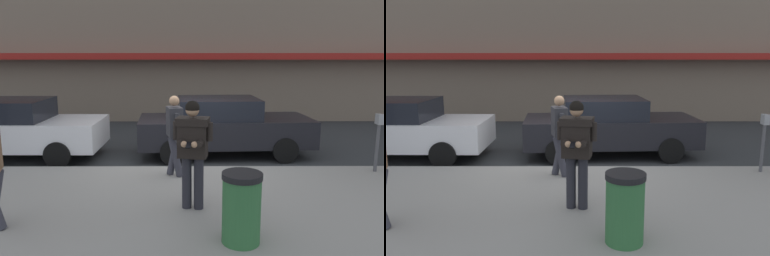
% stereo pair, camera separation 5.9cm
% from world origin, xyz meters
% --- Properties ---
extents(ground_plane, '(80.00, 80.00, 0.00)m').
position_xyz_m(ground_plane, '(0.00, 0.00, 0.00)').
color(ground_plane, '#2B2D30').
extents(sidewalk, '(32.00, 5.30, 0.14)m').
position_xyz_m(sidewalk, '(1.00, -2.85, 0.07)').
color(sidewalk, gray).
rests_on(sidewalk, ground).
extents(curb_paint_line, '(28.00, 0.12, 0.01)m').
position_xyz_m(curb_paint_line, '(1.00, 0.05, 0.00)').
color(curb_paint_line, silver).
rests_on(curb_paint_line, ground).
extents(parked_sedan_near, '(4.52, 1.97, 1.54)m').
position_xyz_m(parked_sedan_near, '(-4.34, 1.04, 0.79)').
color(parked_sedan_near, silver).
rests_on(parked_sedan_near, ground).
extents(parked_sedan_mid, '(4.60, 2.13, 1.54)m').
position_xyz_m(parked_sedan_mid, '(1.11, 1.33, 0.79)').
color(parked_sedan_mid, black).
rests_on(parked_sedan_mid, ground).
extents(man_texting_on_phone, '(0.64, 0.63, 1.81)m').
position_xyz_m(man_texting_on_phone, '(0.27, -2.59, 1.25)').
color(man_texting_on_phone, '#23232B').
rests_on(man_texting_on_phone, sidewalk).
extents(pedestrian_with_bag, '(0.40, 0.72, 1.70)m').
position_xyz_m(pedestrian_with_bag, '(-0.10, -0.84, 1.11)').
color(pedestrian_with_bag, '#33333D').
rests_on(pedestrian_with_bag, sidewalk).
extents(parking_meter, '(0.12, 0.18, 1.27)m').
position_xyz_m(parking_meter, '(4.29, -0.60, 0.97)').
color(parking_meter, '#4C4C51').
rests_on(parking_meter, sidewalk).
extents(trash_bin, '(0.55, 0.55, 0.98)m').
position_xyz_m(trash_bin, '(0.92, -3.74, 0.63)').
color(trash_bin, '#2D6638').
rests_on(trash_bin, sidewalk).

